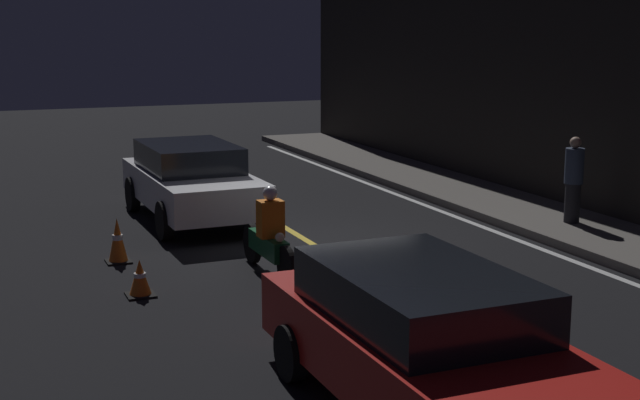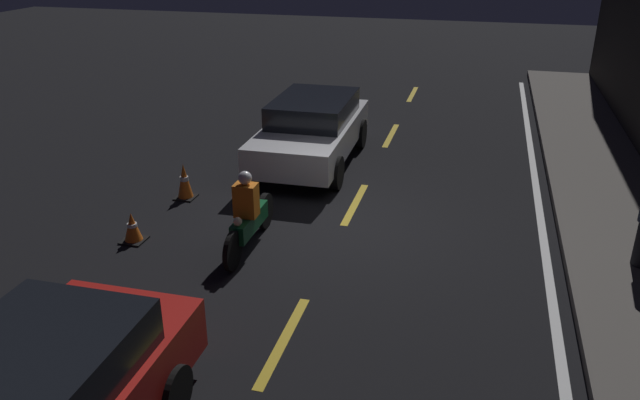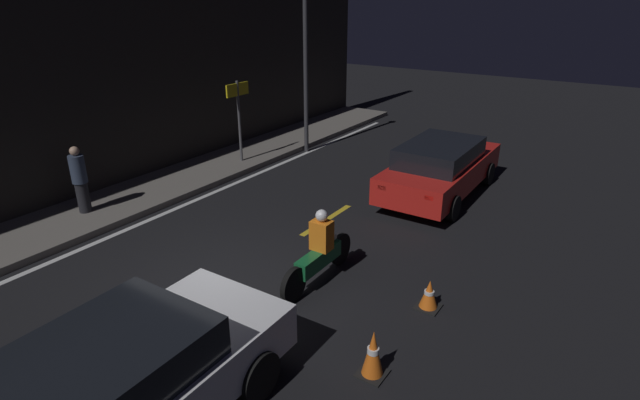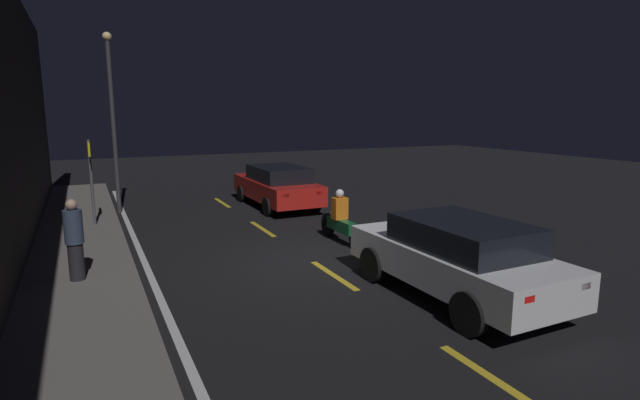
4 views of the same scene
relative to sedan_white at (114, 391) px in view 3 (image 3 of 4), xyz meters
name	(u,v)px [view 3 (image 3 of 4)]	position (x,y,z in m)	size (l,w,h in m)	color
ground_plane	(221,288)	(3.06, 1.43, -0.79)	(56.00, 56.00, 0.00)	black
raised_curb	(68,222)	(3.06, 6.15, -0.72)	(28.00, 2.08, 0.16)	#605B56
building_front	(8,76)	(3.06, 7.34, 2.44)	(28.00, 0.30, 6.46)	black
lane_dash_c	(177,315)	(2.06, 1.43, -0.79)	(2.00, 0.14, 0.01)	gold
lane_dash_d	(327,220)	(6.56, 1.43, -0.79)	(2.00, 0.14, 0.01)	gold
lane_dash_e	(408,168)	(11.06, 1.43, -0.79)	(2.00, 0.14, 0.01)	gold
lane_solid_kerb	(104,239)	(3.06, 4.86, -0.79)	(25.20, 0.14, 0.01)	silver
sedan_white	(114,391)	(0.00, 0.00, 0.00)	(4.39, 1.99, 1.47)	silver
taxi_red	(441,167)	(9.50, -0.14, -0.03)	(4.58, 1.91, 1.44)	red
motorcycle	(319,254)	(4.24, 0.10, -0.23)	(2.18, 0.36, 1.39)	black
traffic_cone_near	(373,354)	(2.62, -1.87, -0.44)	(0.39, 0.39, 0.72)	black
traffic_cone_mid	(429,295)	(4.54, -1.90, -0.54)	(0.39, 0.39, 0.52)	black
pedestrian	(80,179)	(3.54, 6.20, 0.16)	(0.34, 0.34, 1.57)	black
shop_sign	(238,105)	(8.47, 5.76, 1.05)	(0.90, 0.08, 2.40)	#4C4C51
street_lamp	(305,51)	(10.77, 4.96, 2.44)	(0.28, 0.28, 5.76)	#333338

